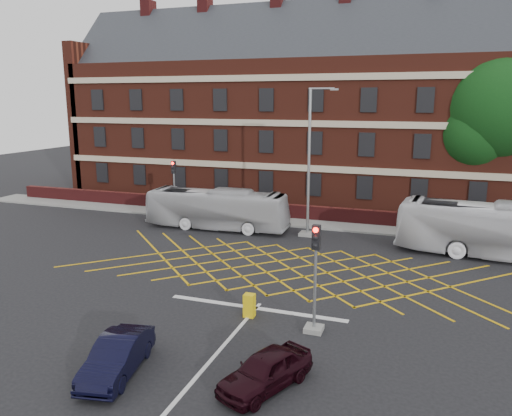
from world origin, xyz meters
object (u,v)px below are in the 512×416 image
(car_navy, at_px, (117,356))
(deciduous_tree, at_px, (496,116))
(car_maroon, at_px, (266,370))
(utility_cabinet, at_px, (249,305))
(bus_left, at_px, (217,209))
(bus_right, at_px, (502,231))
(traffic_light_far, at_px, (175,194))
(direction_signs, at_px, (171,196))
(street_lamp, at_px, (309,186))
(traffic_light_near, at_px, (315,289))

(car_navy, relative_size, deciduous_tree, 0.30)
(car_maroon, relative_size, utility_cabinet, 3.51)
(car_navy, distance_m, deciduous_tree, 32.09)
(bus_left, relative_size, bus_right, 0.88)
(traffic_light_far, bearing_deg, direction_signs, 130.33)
(car_navy, distance_m, direction_signs, 24.03)
(street_lamp, bearing_deg, direction_signs, 165.55)
(car_navy, bearing_deg, street_lamp, 73.26)
(street_lamp, bearing_deg, bus_left, -176.75)
(car_maroon, relative_size, traffic_light_far, 0.81)
(bus_left, xyz_separation_m, utility_cabinet, (7.13, -12.82, -0.90))
(car_maroon, relative_size, direction_signs, 1.57)
(car_maroon, relative_size, deciduous_tree, 0.28)
(traffic_light_near, bearing_deg, deciduous_tree, 70.70)
(bus_right, bearing_deg, traffic_light_near, 152.91)
(car_maroon, bearing_deg, traffic_light_near, 106.94)
(car_maroon, distance_m, traffic_light_far, 24.46)
(deciduous_tree, bearing_deg, bus_right, -91.18)
(deciduous_tree, height_order, utility_cabinet, deciduous_tree)
(bus_right, relative_size, car_navy, 3.07)
(bus_left, distance_m, traffic_light_far, 5.24)
(bus_left, distance_m, traffic_light_near, 16.59)
(traffic_light_near, distance_m, street_lamp, 14.16)
(deciduous_tree, bearing_deg, car_navy, -115.55)
(utility_cabinet, bearing_deg, car_navy, -114.78)
(bus_right, distance_m, car_navy, 22.15)
(utility_cabinet, bearing_deg, direction_signs, 127.77)
(utility_cabinet, bearing_deg, traffic_light_near, -8.72)
(bus_left, xyz_separation_m, car_maroon, (9.41, -17.56, -0.81))
(street_lamp, xyz_separation_m, utility_cabinet, (0.69, -13.19, -2.85))
(traffic_light_far, bearing_deg, car_maroon, -54.94)
(traffic_light_near, bearing_deg, bus_left, 126.93)
(car_navy, xyz_separation_m, utility_cabinet, (2.57, 5.57, -0.12))
(car_maroon, bearing_deg, utility_cabinet, 139.99)
(bus_right, bearing_deg, car_navy, 148.10)
(deciduous_tree, xyz_separation_m, traffic_light_near, (-8.09, -23.10, -5.90))
(street_lamp, distance_m, direction_signs, 12.45)
(car_navy, bearing_deg, traffic_light_far, 102.78)
(deciduous_tree, relative_size, utility_cabinet, 12.54)
(car_navy, bearing_deg, direction_signs, 103.66)
(bus_right, relative_size, street_lamp, 1.19)
(car_maroon, bearing_deg, direction_signs, 149.58)
(street_lamp, xyz_separation_m, direction_signs, (-11.91, 3.07, -1.96))
(traffic_light_near, bearing_deg, traffic_light_far, 132.91)
(car_navy, relative_size, traffic_light_far, 0.87)
(bus_right, distance_m, deciduous_tree, 12.17)
(traffic_light_near, bearing_deg, car_maroon, -97.31)
(bus_left, distance_m, direction_signs, 6.46)
(traffic_light_near, relative_size, street_lamp, 0.45)
(bus_right, bearing_deg, car_maroon, 158.44)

